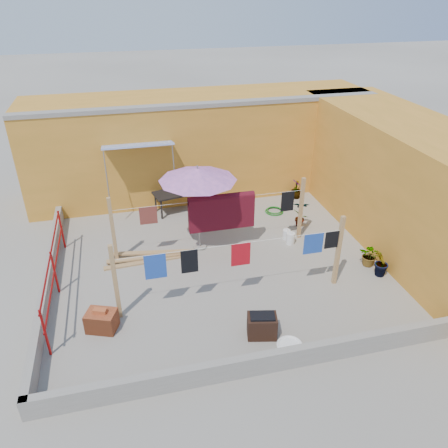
{
  "coord_description": "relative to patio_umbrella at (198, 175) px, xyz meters",
  "views": [
    {
      "loc": [
        -2.06,
        -8.96,
        6.31
      ],
      "look_at": [
        0.22,
        0.3,
        0.99
      ],
      "focal_mm": 35.0,
      "sensor_mm": 36.0,
      "label": 1
    }
  ],
  "objects": [
    {
      "name": "lumber_pile",
      "position": [
        -1.36,
        -0.25,
        -2.05
      ],
      "size": [
        2.35,
        0.64,
        0.14
      ],
      "color": "tan",
      "rests_on": "ground"
    },
    {
      "name": "water_jug_b",
      "position": [
        2.45,
        -0.37,
        -1.96
      ],
      "size": [
        0.23,
        0.23,
        0.37
      ],
      "color": "silver",
      "rests_on": "ground"
    },
    {
      "name": "clothesline_rig",
      "position": [
        0.53,
        -0.37,
        -1.09
      ],
      "size": [
        5.09,
        2.35,
        1.8
      ],
      "color": "tan",
      "rests_on": "ground"
    },
    {
      "name": "patio_umbrella",
      "position": [
        0.0,
        0.0,
        0.0
      ],
      "size": [
        2.16,
        2.16,
        2.37
      ],
      "color": "gray",
      "rests_on": "ground"
    },
    {
      "name": "wall_back",
      "position": [
        0.8,
        3.79,
        -0.51
      ],
      "size": [
        11.0,
        3.27,
        3.21
      ],
      "color": "orange",
      "rests_on": "ground"
    },
    {
      "name": "parapet_front",
      "position": [
        0.3,
        -4.49,
        -1.9
      ],
      "size": [
        8.3,
        0.16,
        0.44
      ],
      "primitive_type": "cube",
      "color": "gray",
      "rests_on": "ground"
    },
    {
      "name": "ground",
      "position": [
        0.3,
        -0.91,
        -2.12
      ],
      "size": [
        80.0,
        80.0,
        0.0
      ],
      "primitive_type": "plane",
      "color": "#9E998E",
      "rests_on": "ground"
    },
    {
      "name": "parapet_left",
      "position": [
        -3.78,
        -0.91,
        -1.9
      ],
      "size": [
        0.16,
        7.3,
        0.44
      ],
      "primitive_type": "cube",
      "color": "gray",
      "rests_on": "ground"
    },
    {
      "name": "plant_back_b",
      "position": [
        3.7,
        2.29,
        -1.8
      ],
      "size": [
        0.37,
        0.37,
        0.64
      ],
      "primitive_type": "imported",
      "rotation": [
        0.0,
        0.0,
        1.55
      ],
      "color": "#225718",
      "rests_on": "ground"
    },
    {
      "name": "brick_stack",
      "position": [
        -2.56,
        -2.62,
        -1.9
      ],
      "size": [
        0.71,
        0.62,
        0.52
      ],
      "color": "#964222",
      "rests_on": "ground"
    },
    {
      "name": "plant_right_b",
      "position": [
        4.0,
        -2.33,
        -1.75
      ],
      "size": [
        0.51,
        0.53,
        0.74
      ],
      "primitive_type": "imported",
      "rotation": [
        0.0,
        0.0,
        4.03
      ],
      "color": "#225718",
      "rests_on": "ground"
    },
    {
      "name": "plant_right_c",
      "position": [
        4.0,
        -1.84,
        -1.83
      ],
      "size": [
        0.71,
        0.7,
        0.59
      ],
      "primitive_type": "imported",
      "rotation": [
        0.0,
        0.0,
        5.56
      ],
      "color": "#225718",
      "rests_on": "ground"
    },
    {
      "name": "water_jug_a",
      "position": [
        2.43,
        -0.13,
        -1.98
      ],
      "size": [
        0.21,
        0.21,
        0.33
      ],
      "color": "silver",
      "rests_on": "ground"
    },
    {
      "name": "white_basin",
      "position": [
        1.01,
        -4.04,
        -2.08
      ],
      "size": [
        0.52,
        0.52,
        0.09
      ],
      "color": "silver",
      "rests_on": "ground"
    },
    {
      "name": "plant_back_a",
      "position": [
        0.28,
        1.21,
        -1.77
      ],
      "size": [
        0.68,
        0.61,
        0.7
      ],
      "primitive_type": "imported",
      "rotation": [
        0.0,
        0.0,
        0.1
      ],
      "color": "#225718",
      "rests_on": "ground"
    },
    {
      "name": "wall_right",
      "position": [
        5.5,
        -0.91,
        -0.52
      ],
      "size": [
        2.4,
        9.0,
        3.2
      ],
      "primitive_type": "cube",
      "color": "orange",
      "rests_on": "ground"
    },
    {
      "name": "outdoor_table",
      "position": [
        -0.25,
        2.29,
        -1.53
      ],
      "size": [
        1.53,
        0.99,
        0.66
      ],
      "color": "black",
      "rests_on": "ground"
    },
    {
      "name": "plant_right_a",
      "position": [
        3.08,
        0.48,
        -1.69
      ],
      "size": [
        0.54,
        0.47,
        0.86
      ],
      "primitive_type": "imported",
      "rotation": [
        0.0,
        0.0,
        2.72
      ],
      "color": "#225718",
      "rests_on": "ground"
    },
    {
      "name": "green_hose",
      "position": [
        2.66,
        1.5,
        -2.08
      ],
      "size": [
        0.57,
        0.57,
        0.08
      ],
      "color": "#17671A",
      "rests_on": "ground"
    },
    {
      "name": "brazier",
      "position": [
        0.58,
        -3.58,
        -1.87
      ],
      "size": [
        0.66,
        0.51,
        0.53
      ],
      "color": "black",
      "rests_on": "ground"
    },
    {
      "name": "red_railing",
      "position": [
        -3.55,
        -1.11,
        -1.4
      ],
      "size": [
        0.05,
        4.2,
        1.1
      ],
      "color": "#A11010",
      "rests_on": "ground"
    }
  ]
}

